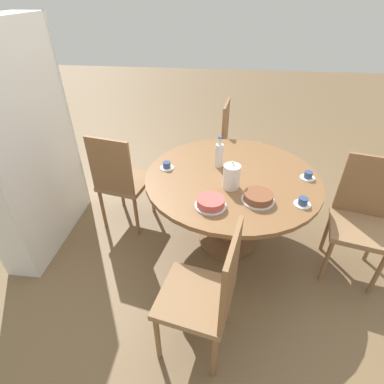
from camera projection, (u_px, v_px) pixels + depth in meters
The scene contains 14 objects.
ground_plane at pixel (227, 239), 2.83m from camera, with size 14.00×14.00×0.00m, color brown.
dining_table at pixel (231, 188), 2.50m from camera, with size 1.42×1.42×0.71m.
chair_a at pixel (206, 294), 1.73m from camera, with size 0.49×0.49×0.97m.
chair_b at pixel (361, 217), 2.30m from camera, with size 0.51×0.51×0.97m.
chair_c at pixel (236, 144), 3.36m from camera, with size 0.46×0.46×0.97m.
chair_d at pixel (121, 180), 2.75m from camera, with size 0.50×0.50×0.97m.
bookshelf at pixel (29, 151), 2.40m from camera, with size 1.07×0.28×1.83m.
coffee_pot at pixel (232, 176), 2.24m from camera, with size 0.13×0.13×0.23m.
water_bottle at pixel (219, 155), 2.50m from camera, with size 0.07×0.07×0.27m.
cake_main at pixel (258, 197), 2.13m from camera, with size 0.24×0.24×0.07m.
cake_second at pixel (211, 203), 2.08m from camera, with size 0.22×0.22×0.07m.
cup_a at pixel (308, 176), 2.39m from camera, with size 0.12×0.12×0.06m.
cup_b at pixel (167, 166), 2.52m from camera, with size 0.12×0.12×0.06m.
cup_c at pixel (303, 202), 2.10m from camera, with size 0.12×0.12×0.06m.
Camera 1 is at (-2.10, 0.09, 1.98)m, focal length 28.00 mm.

